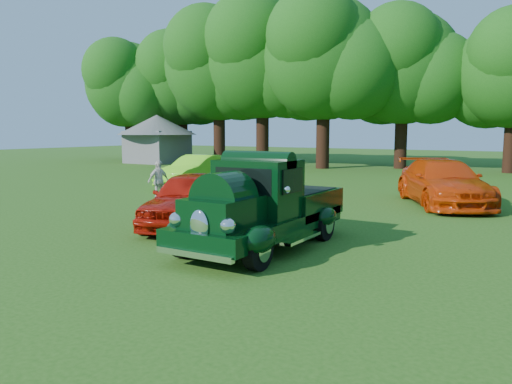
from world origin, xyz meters
The scene contains 11 objects.
ground centered at (0.00, 0.00, 0.00)m, with size 120.00×120.00×0.00m, color #234F12.
hero_pickup centered at (0.54, -0.05, 0.87)m, with size 2.40×5.14×2.01m.
red_convertible centered at (-2.47, 1.09, 0.77)m, with size 1.81×4.50×1.53m, color #A61207.
back_car_lime centered at (-8.25, 8.74, 0.75)m, with size 1.59×4.57×1.51m, color #5FC31A.
back_car_black centered at (-4.76, 7.58, 0.61)m, with size 2.01×4.36×1.21m, color black.
back_car_orange centered at (2.72, 8.83, 0.81)m, with size 2.26×5.56×1.61m, color #C43406.
spectator_pink centered at (-3.25, 3.29, 0.76)m, with size 0.56×0.36×1.52m, color #D15684.
spectator_grey centered at (-2.49, 4.53, 0.78)m, with size 0.76×0.59×1.56m, color gray.
spectator_white centered at (-6.48, 4.14, 0.77)m, with size 0.91×0.38×1.55m, color silver.
gazebo centered at (-22.00, 21.00, 2.40)m, with size 6.40×6.40×3.90m.
tree_line centered at (-1.34, 23.98, 7.23)m, with size 63.24×11.34×12.47m.
Camera 1 is at (6.24, -9.69, 2.66)m, focal length 35.00 mm.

